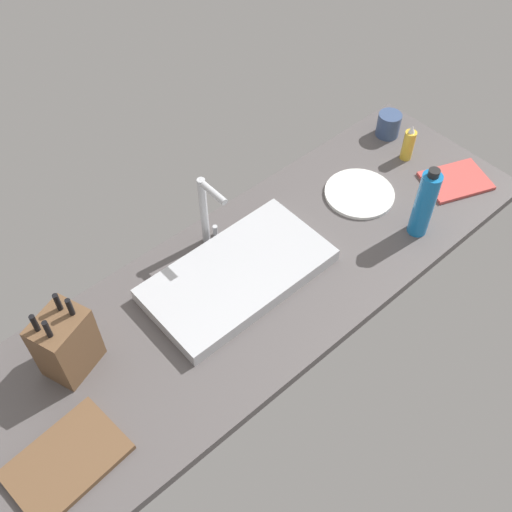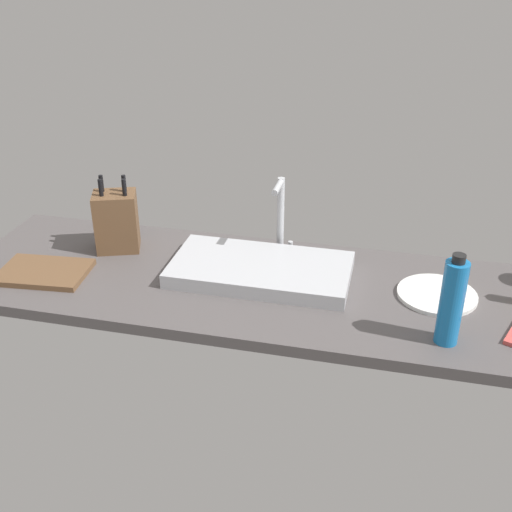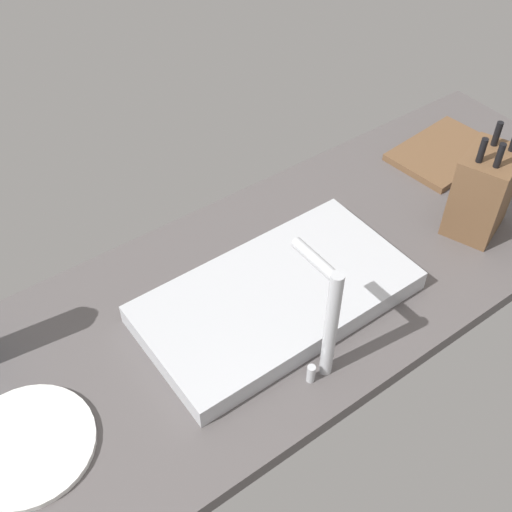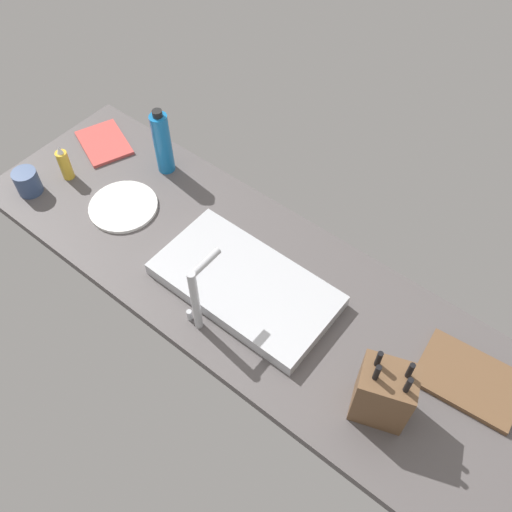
{
  "view_description": "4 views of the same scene",
  "coord_description": "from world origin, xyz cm",
  "px_view_note": "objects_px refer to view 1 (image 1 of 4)",
  "views": [
    {
      "loc": [
        -70.06,
        -80.62,
        146.29
      ],
      "look_at": [
        2.19,
        1.17,
        13.17
      ],
      "focal_mm": 42.27,
      "sensor_mm": 36.0,
      "label": 1
    },
    {
      "loc": [
        35.58,
        -162.86,
        100.41
      ],
      "look_at": [
        -3.71,
        2.93,
        10.95
      ],
      "focal_mm": 44.17,
      "sensor_mm": 36.0,
      "label": 2
    },
    {
      "loc": [
        50.51,
        69.39,
        102.57
      ],
      "look_at": [
        -2.36,
        -3.11,
        11.93
      ],
      "focal_mm": 44.44,
      "sensor_mm": 36.0,
      "label": 3
    },
    {
      "loc": [
        -63.09,
        74.56,
        144.21
      ],
      "look_at": [
        -1.39,
        -2.67,
        12.48
      ],
      "focal_mm": 38.84,
      "sensor_mm": 36.0,
      "label": 4
    }
  ],
  "objects_px": {
    "soap_bottle": "(408,144)",
    "dish_towel": "(456,181)",
    "faucet": "(206,209)",
    "coffee_mug": "(389,125)",
    "sink_basin": "(238,275)",
    "knife_block": "(66,343)",
    "water_bottle": "(425,204)",
    "cutting_board": "(67,461)",
    "dinner_plate": "(359,193)"
  },
  "relations": [
    {
      "from": "faucet",
      "to": "coffee_mug",
      "type": "xyz_separation_m",
      "value": [
        0.82,
        -0.02,
        -0.11
      ]
    },
    {
      "from": "water_bottle",
      "to": "cutting_board",
      "type": "bearing_deg",
      "value": 176.27
    },
    {
      "from": "coffee_mug",
      "to": "water_bottle",
      "type": "bearing_deg",
      "value": -127.92
    },
    {
      "from": "faucet",
      "to": "water_bottle",
      "type": "height_order",
      "value": "faucet"
    },
    {
      "from": "sink_basin",
      "to": "coffee_mug",
      "type": "distance_m",
      "value": 0.86
    },
    {
      "from": "knife_block",
      "to": "soap_bottle",
      "type": "height_order",
      "value": "knife_block"
    },
    {
      "from": "knife_block",
      "to": "water_bottle",
      "type": "distance_m",
      "value": 1.1
    },
    {
      "from": "sink_basin",
      "to": "soap_bottle",
      "type": "bearing_deg",
      "value": 1.47
    },
    {
      "from": "cutting_board",
      "to": "dinner_plate",
      "type": "height_order",
      "value": "cutting_board"
    },
    {
      "from": "soap_bottle",
      "to": "dish_towel",
      "type": "height_order",
      "value": "soap_bottle"
    },
    {
      "from": "knife_block",
      "to": "sink_basin",
      "type": "bearing_deg",
      "value": -28.5
    },
    {
      "from": "sink_basin",
      "to": "coffee_mug",
      "type": "height_order",
      "value": "coffee_mug"
    },
    {
      "from": "knife_block",
      "to": "dinner_plate",
      "type": "xyz_separation_m",
      "value": [
        1.04,
        -0.07,
        -0.1
      ]
    },
    {
      "from": "faucet",
      "to": "soap_bottle",
      "type": "height_order",
      "value": "faucet"
    },
    {
      "from": "sink_basin",
      "to": "knife_block",
      "type": "relative_size",
      "value": 2.17
    },
    {
      "from": "dinner_plate",
      "to": "sink_basin",
      "type": "bearing_deg",
      "value": -179.77
    },
    {
      "from": "soap_bottle",
      "to": "cutting_board",
      "type": "bearing_deg",
      "value": -173.43
    },
    {
      "from": "dish_towel",
      "to": "coffee_mug",
      "type": "height_order",
      "value": "coffee_mug"
    },
    {
      "from": "soap_bottle",
      "to": "coffee_mug",
      "type": "relative_size",
      "value": 1.59
    },
    {
      "from": "cutting_board",
      "to": "faucet",
      "type": "bearing_deg",
      "value": 24.73
    },
    {
      "from": "sink_basin",
      "to": "soap_bottle",
      "type": "height_order",
      "value": "soap_bottle"
    },
    {
      "from": "faucet",
      "to": "knife_block",
      "type": "distance_m",
      "value": 0.55
    },
    {
      "from": "dinner_plate",
      "to": "coffee_mug",
      "type": "xyz_separation_m",
      "value": [
        0.31,
        0.15,
        0.04
      ]
    },
    {
      "from": "cutting_board",
      "to": "coffee_mug",
      "type": "bearing_deg",
      "value": 11.11
    },
    {
      "from": "faucet",
      "to": "coffee_mug",
      "type": "relative_size",
      "value": 2.94
    },
    {
      "from": "dinner_plate",
      "to": "dish_towel",
      "type": "distance_m",
      "value": 0.34
    },
    {
      "from": "knife_block",
      "to": "water_bottle",
      "type": "height_order",
      "value": "water_bottle"
    },
    {
      "from": "sink_basin",
      "to": "cutting_board",
      "type": "height_order",
      "value": "sink_basin"
    },
    {
      "from": "dish_towel",
      "to": "coffee_mug",
      "type": "xyz_separation_m",
      "value": [
        0.02,
        0.32,
        0.04
      ]
    },
    {
      "from": "soap_bottle",
      "to": "water_bottle",
      "type": "height_order",
      "value": "water_bottle"
    },
    {
      "from": "cutting_board",
      "to": "sink_basin",
      "type": "bearing_deg",
      "value": 12.54
    },
    {
      "from": "dinner_plate",
      "to": "water_bottle",
      "type": "bearing_deg",
      "value": -85.66
    },
    {
      "from": "faucet",
      "to": "dinner_plate",
      "type": "xyz_separation_m",
      "value": [
        0.51,
        -0.17,
        -0.14
      ]
    },
    {
      "from": "sink_basin",
      "to": "coffee_mug",
      "type": "xyz_separation_m",
      "value": [
        0.84,
        0.15,
        0.02
      ]
    },
    {
      "from": "water_bottle",
      "to": "coffee_mug",
      "type": "height_order",
      "value": "water_bottle"
    },
    {
      "from": "faucet",
      "to": "water_bottle",
      "type": "distance_m",
      "value": 0.66
    },
    {
      "from": "water_bottle",
      "to": "dinner_plate",
      "type": "bearing_deg",
      "value": 94.34
    },
    {
      "from": "faucet",
      "to": "dish_towel",
      "type": "relative_size",
      "value": 1.21
    },
    {
      "from": "sink_basin",
      "to": "knife_block",
      "type": "xyz_separation_m",
      "value": [
        -0.51,
        0.08,
        0.08
      ]
    },
    {
      "from": "water_bottle",
      "to": "dish_towel",
      "type": "relative_size",
      "value": 1.19
    },
    {
      "from": "dinner_plate",
      "to": "cutting_board",
      "type": "bearing_deg",
      "value": -172.88
    },
    {
      "from": "water_bottle",
      "to": "dish_towel",
      "type": "distance_m",
      "value": 0.3
    },
    {
      "from": "sink_basin",
      "to": "water_bottle",
      "type": "distance_m",
      "value": 0.6
    },
    {
      "from": "soap_bottle",
      "to": "dinner_plate",
      "type": "xyz_separation_m",
      "value": [
        -0.26,
        -0.02,
        -0.06
      ]
    },
    {
      "from": "faucet",
      "to": "coffee_mug",
      "type": "distance_m",
      "value": 0.82
    },
    {
      "from": "cutting_board",
      "to": "dish_towel",
      "type": "distance_m",
      "value": 1.49
    },
    {
      "from": "cutting_board",
      "to": "soap_bottle",
      "type": "xyz_separation_m",
      "value": [
        1.46,
        0.17,
        0.05
      ]
    },
    {
      "from": "sink_basin",
      "to": "cutting_board",
      "type": "bearing_deg",
      "value": -167.46
    },
    {
      "from": "sink_basin",
      "to": "soap_bottle",
      "type": "relative_size",
      "value": 3.93
    },
    {
      "from": "coffee_mug",
      "to": "sink_basin",
      "type": "bearing_deg",
      "value": -170.02
    }
  ]
}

